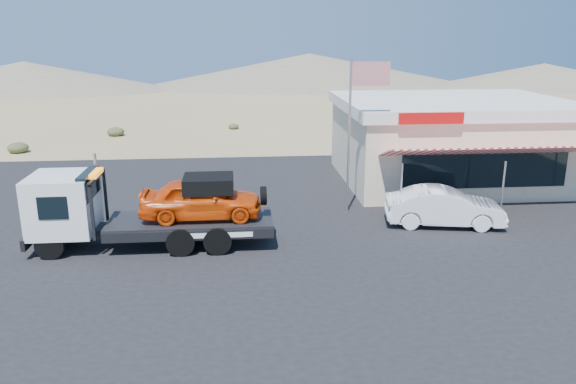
# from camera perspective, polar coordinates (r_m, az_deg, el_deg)

# --- Properties ---
(ground) EXTENTS (120.00, 120.00, 0.00)m
(ground) POSITION_cam_1_polar(r_m,az_deg,el_deg) (17.96, -6.18, -6.85)
(ground) COLOR olive
(ground) RESTS_ON ground
(asphalt_lot) EXTENTS (32.00, 24.00, 0.02)m
(asphalt_lot) POSITION_cam_1_polar(r_m,az_deg,el_deg) (20.81, -0.55, -3.47)
(asphalt_lot) COLOR black
(asphalt_lot) RESTS_ON ground
(tow_truck) EXTENTS (7.78, 2.31, 2.60)m
(tow_truck) POSITION_cam_1_polar(r_m,az_deg,el_deg) (19.09, -14.23, -1.38)
(tow_truck) COLOR black
(tow_truck) RESTS_ON asphalt_lot
(white_sedan) EXTENTS (4.46, 2.21, 1.41)m
(white_sedan) POSITION_cam_1_polar(r_m,az_deg,el_deg) (21.44, 15.60, -1.48)
(white_sedan) COLOR silver
(white_sedan) RESTS_ON asphalt_lot
(jerky_store) EXTENTS (10.40, 9.97, 3.90)m
(jerky_store) POSITION_cam_1_polar(r_m,az_deg,el_deg) (27.89, 16.14, 5.14)
(jerky_store) COLOR beige
(jerky_store) RESTS_ON asphalt_lot
(flagpole) EXTENTS (1.55, 0.10, 6.00)m
(flagpole) POSITION_cam_1_polar(r_m,az_deg,el_deg) (21.77, 6.88, 7.48)
(flagpole) COLOR #99999E
(flagpole) RESTS_ON asphalt_lot
(distant_hills) EXTENTS (126.00, 48.00, 4.20)m
(distant_hills) POSITION_cam_1_polar(r_m,az_deg,el_deg) (72.59, -13.54, 11.57)
(distant_hills) COLOR #726B59
(distant_hills) RESTS_ON ground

